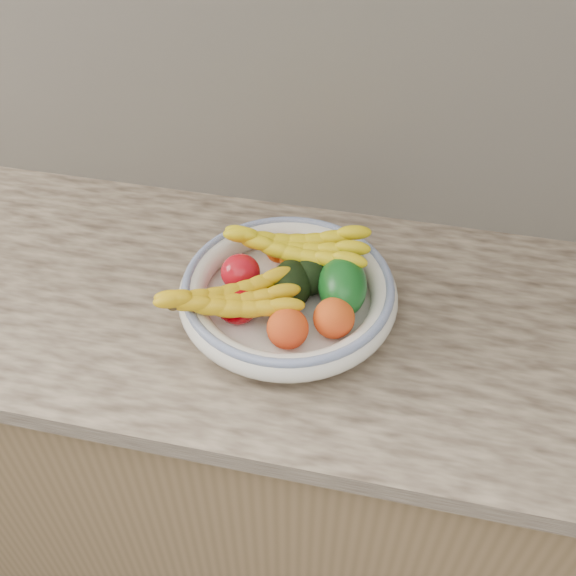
% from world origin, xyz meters
% --- Properties ---
extents(kitchen_counter, '(2.44, 0.66, 1.40)m').
position_xyz_m(kitchen_counter, '(0.00, 1.69, 0.46)').
color(kitchen_counter, brown).
rests_on(kitchen_counter, ground).
extents(fruit_bowl, '(0.39, 0.39, 0.08)m').
position_xyz_m(fruit_bowl, '(0.00, 1.66, 0.95)').
color(fruit_bowl, white).
rests_on(fruit_bowl, kitchen_counter).
extents(clementine_back_left, '(0.06, 0.06, 0.04)m').
position_xyz_m(clementine_back_left, '(-0.04, 1.76, 0.95)').
color(clementine_back_left, '#EF4D05').
rests_on(clementine_back_left, fruit_bowl).
extents(clementine_back_right, '(0.07, 0.07, 0.05)m').
position_xyz_m(clementine_back_right, '(0.02, 1.76, 0.95)').
color(clementine_back_right, '#F85B05').
rests_on(clementine_back_right, fruit_bowl).
extents(clementine_back_mid, '(0.06, 0.06, 0.05)m').
position_xyz_m(clementine_back_mid, '(-0.01, 1.74, 0.95)').
color(clementine_back_mid, '#FF6E05').
rests_on(clementine_back_mid, fruit_bowl).
extents(clementine_extra, '(0.05, 0.05, 0.05)m').
position_xyz_m(clementine_extra, '(0.01, 1.77, 0.95)').
color(clementine_extra, '#F26005').
rests_on(clementine_extra, fruit_bowl).
extents(tomato_left, '(0.09, 0.09, 0.06)m').
position_xyz_m(tomato_left, '(-0.09, 1.68, 0.96)').
color(tomato_left, red).
rests_on(tomato_left, fruit_bowl).
extents(tomato_near_left, '(0.08, 0.08, 0.07)m').
position_xyz_m(tomato_near_left, '(-0.08, 1.60, 0.96)').
color(tomato_near_left, '#9F0008').
rests_on(tomato_near_left, fruit_bowl).
extents(avocado_center, '(0.08, 0.11, 0.07)m').
position_xyz_m(avocado_center, '(0.00, 1.67, 0.96)').
color(avocado_center, black).
rests_on(avocado_center, fruit_bowl).
extents(avocado_right, '(0.10, 0.12, 0.07)m').
position_xyz_m(avocado_right, '(0.04, 1.71, 0.96)').
color(avocado_right, black).
rests_on(avocado_right, fruit_bowl).
extents(green_mango, '(0.13, 0.15, 0.11)m').
position_xyz_m(green_mango, '(0.09, 1.67, 0.98)').
color(green_mango, '#0E4B15').
rests_on(green_mango, fruit_bowl).
extents(peach_front, '(0.09, 0.09, 0.07)m').
position_xyz_m(peach_front, '(0.02, 1.56, 0.97)').
color(peach_front, orange).
rests_on(peach_front, fruit_bowl).
extents(peach_right, '(0.08, 0.08, 0.07)m').
position_xyz_m(peach_right, '(0.09, 1.60, 0.97)').
color(peach_right, orange).
rests_on(peach_right, fruit_bowl).
extents(banana_bunch_back, '(0.29, 0.12, 0.08)m').
position_xyz_m(banana_bunch_back, '(-0.00, 1.73, 0.99)').
color(banana_bunch_back, yellow).
rests_on(banana_bunch_back, fruit_bowl).
extents(banana_bunch_front, '(0.28, 0.20, 0.07)m').
position_xyz_m(banana_bunch_front, '(-0.08, 1.58, 0.98)').
color(banana_bunch_front, gold).
rests_on(banana_bunch_front, fruit_bowl).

